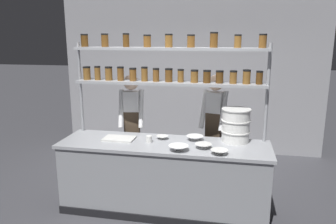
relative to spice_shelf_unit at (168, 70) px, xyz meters
The scene contains 14 objects.
ground_plane 1.84m from the spice_shelf_unit, 88.66° to the right, with size 40.00×40.00×0.00m, color #3D3D42.
back_wall 2.16m from the spice_shelf_unit, 89.80° to the left, with size 5.07×0.12×3.20m, color #939399.
prep_counter 1.39m from the spice_shelf_unit, 88.67° to the right, with size 2.67×0.76×0.92m.
spice_shelf_unit is the anchor object (origin of this frame).
chef_left 1.05m from the spice_shelf_unit, 155.88° to the left, with size 0.40×0.32×1.70m.
chef_center 1.08m from the spice_shelf_unit, 31.19° to the left, with size 0.41×0.34×1.72m.
container_stack 1.13m from the spice_shelf_unit, ahead, with size 0.37×0.37×0.43m.
cutting_board 1.11m from the spice_shelf_unit, 153.25° to the right, with size 0.40×0.26×0.02m.
prep_bowl_near_left 1.06m from the spice_shelf_unit, 67.66° to the right, with size 0.24×0.24×0.07m.
prep_bowl_center_front 0.89m from the spice_shelf_unit, 104.81° to the right, with size 0.16×0.16×0.04m.
prep_bowl_center_back 1.10m from the spice_shelf_unit, 39.95° to the right, with size 0.21×0.21×0.06m.
prep_bowl_near_right 1.28m from the spice_shelf_unit, 40.21° to the right, with size 0.20×0.20×0.06m.
prep_bowl_far_left 0.96m from the spice_shelf_unit, 20.56° to the right, with size 0.22×0.22×0.06m.
serving_cup_front 0.93m from the spice_shelf_unit, 118.60° to the right, with size 0.08×0.08×0.08m.
Camera 1 is at (0.82, -3.87, 2.24)m, focal length 35.00 mm.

